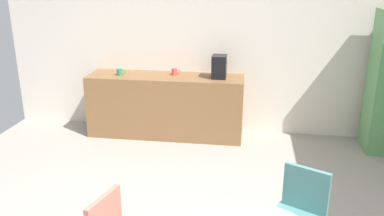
% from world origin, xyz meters
% --- Properties ---
extents(wall_back, '(6.00, 0.10, 2.60)m').
position_xyz_m(wall_back, '(0.00, 3.00, 1.30)').
color(wall_back, silver).
rests_on(wall_back, ground_plane).
extents(counter_block, '(2.25, 0.60, 0.90)m').
position_xyz_m(counter_block, '(-0.53, 2.65, 0.45)').
color(counter_block, brown).
rests_on(counter_block, ground_plane).
extents(chair_teal, '(0.57, 0.57, 0.83)m').
position_xyz_m(chair_teal, '(1.12, 0.07, 0.52)').
color(chair_teal, silver).
rests_on(chair_teal, ground_plane).
extents(mug_white, '(0.13, 0.08, 0.09)m').
position_xyz_m(mug_white, '(0.26, 2.67, 0.95)').
color(mug_white, black).
rests_on(mug_white, counter_block).
extents(mug_green, '(0.13, 0.08, 0.09)m').
position_xyz_m(mug_green, '(-1.19, 2.60, 0.95)').
color(mug_green, '#338C59').
rests_on(mug_green, counter_block).
extents(mug_red, '(0.13, 0.08, 0.09)m').
position_xyz_m(mug_red, '(-0.41, 2.73, 0.95)').
color(mug_red, '#D84C4C').
rests_on(mug_red, counter_block).
extents(coffee_maker, '(0.20, 0.24, 0.32)m').
position_xyz_m(coffee_maker, '(0.24, 2.65, 1.06)').
color(coffee_maker, black).
rests_on(coffee_maker, counter_block).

